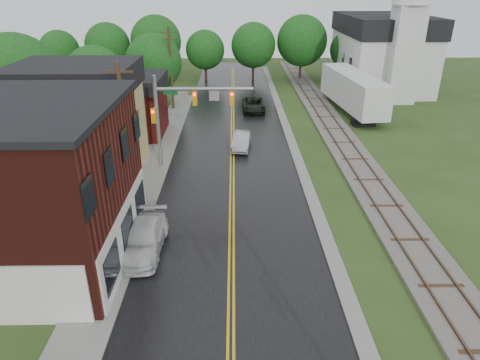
{
  "coord_description": "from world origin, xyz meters",
  "views": [
    {
      "loc": [
        0.2,
        -4.17,
        13.34
      ],
      "look_at": [
        0.49,
        16.96,
        3.5
      ],
      "focal_mm": 32.0,
      "sensor_mm": 36.0,
      "label": 1
    }
  ],
  "objects_px": {
    "church": "(385,45)",
    "sedan_silver": "(241,141)",
    "traffic_signal_far": "(185,105)",
    "tree_left_b": "(18,82)",
    "pickup_white": "(144,239)",
    "tree_left_c": "(96,77)",
    "utility_pole_c": "(171,67)",
    "semi_trailer": "(353,90)",
    "utility_pole_b": "(125,130)",
    "suv_dark": "(254,105)",
    "tree_left_e": "(155,63)"
  },
  "relations": [
    {
      "from": "tree_left_b",
      "to": "sedan_silver",
      "type": "relative_size",
      "value": 2.3
    },
    {
      "from": "church",
      "to": "sedan_silver",
      "type": "height_order",
      "value": "church"
    },
    {
      "from": "tree_left_b",
      "to": "utility_pole_b",
      "type": "bearing_deg",
      "value": -41.86
    },
    {
      "from": "sedan_silver",
      "to": "semi_trailer",
      "type": "xyz_separation_m",
      "value": [
        12.5,
        11.4,
        1.79
      ]
    },
    {
      "from": "sedan_silver",
      "to": "semi_trailer",
      "type": "bearing_deg",
      "value": 48.43
    },
    {
      "from": "pickup_white",
      "to": "traffic_signal_far",
      "type": "bearing_deg",
      "value": 85.18
    },
    {
      "from": "church",
      "to": "utility_pole_b",
      "type": "distance_m",
      "value": 41.55
    },
    {
      "from": "utility_pole_b",
      "to": "pickup_white",
      "type": "distance_m",
      "value": 7.96
    },
    {
      "from": "traffic_signal_far",
      "to": "suv_dark",
      "type": "height_order",
      "value": "traffic_signal_far"
    },
    {
      "from": "tree_left_c",
      "to": "utility_pole_b",
      "type": "bearing_deg",
      "value": -68.51
    },
    {
      "from": "tree_left_b",
      "to": "sedan_silver",
      "type": "distance_m",
      "value": 19.33
    },
    {
      "from": "pickup_white",
      "to": "suv_dark",
      "type": "bearing_deg",
      "value": 77.03
    },
    {
      "from": "tree_left_b",
      "to": "tree_left_c",
      "type": "distance_m",
      "value": 9.03
    },
    {
      "from": "utility_pole_c",
      "to": "tree_left_e",
      "type": "relative_size",
      "value": 1.1
    },
    {
      "from": "utility_pole_c",
      "to": "tree_left_e",
      "type": "xyz_separation_m",
      "value": [
        -2.05,
        1.9,
        0.09
      ]
    },
    {
      "from": "utility_pole_c",
      "to": "tree_left_c",
      "type": "relative_size",
      "value": 1.18
    },
    {
      "from": "tree_left_c",
      "to": "tree_left_e",
      "type": "xyz_separation_m",
      "value": [
        5.0,
        6.0,
        0.3
      ]
    },
    {
      "from": "traffic_signal_far",
      "to": "suv_dark",
      "type": "xyz_separation_m",
      "value": [
        5.83,
        16.07,
        -4.25
      ]
    },
    {
      "from": "church",
      "to": "traffic_signal_far",
      "type": "distance_m",
      "value": 35.59
    },
    {
      "from": "tree_left_c",
      "to": "pickup_white",
      "type": "height_order",
      "value": "tree_left_c"
    },
    {
      "from": "church",
      "to": "tree_left_c",
      "type": "distance_m",
      "value": 36.59
    },
    {
      "from": "tree_left_e",
      "to": "suv_dark",
      "type": "distance_m",
      "value": 12.26
    },
    {
      "from": "utility_pole_b",
      "to": "tree_left_c",
      "type": "relative_size",
      "value": 1.18
    },
    {
      "from": "utility_pole_c",
      "to": "pickup_white",
      "type": "height_order",
      "value": "utility_pole_c"
    },
    {
      "from": "utility_pole_c",
      "to": "tree_left_b",
      "type": "xyz_separation_m",
      "value": [
        -11.05,
        -12.1,
        1.0
      ]
    },
    {
      "from": "utility_pole_b",
      "to": "tree_left_c",
      "type": "height_order",
      "value": "utility_pole_b"
    },
    {
      "from": "tree_left_c",
      "to": "sedan_silver",
      "type": "distance_m",
      "value": 17.48
    },
    {
      "from": "utility_pole_c",
      "to": "tree_left_e",
      "type": "distance_m",
      "value": 2.79
    },
    {
      "from": "traffic_signal_far",
      "to": "utility_pole_c",
      "type": "relative_size",
      "value": 0.82
    },
    {
      "from": "tree_left_b",
      "to": "sedan_silver",
      "type": "height_order",
      "value": "tree_left_b"
    },
    {
      "from": "tree_left_e",
      "to": "pickup_white",
      "type": "xyz_separation_m",
      "value": [
        4.11,
        -30.48,
        -4.07
      ]
    },
    {
      "from": "traffic_signal_far",
      "to": "tree_left_c",
      "type": "xyz_separation_m",
      "value": [
        -10.38,
        12.9,
        -0.46
      ]
    },
    {
      "from": "utility_pole_b",
      "to": "suv_dark",
      "type": "height_order",
      "value": "utility_pole_b"
    },
    {
      "from": "pickup_white",
      "to": "tree_left_e",
      "type": "bearing_deg",
      "value": 99.11
    },
    {
      "from": "tree_left_e",
      "to": "pickup_white",
      "type": "height_order",
      "value": "tree_left_e"
    },
    {
      "from": "tree_left_c",
      "to": "utility_pole_c",
      "type": "bearing_deg",
      "value": 30.2
    },
    {
      "from": "utility_pole_c",
      "to": "pickup_white",
      "type": "bearing_deg",
      "value": -85.87
    },
    {
      "from": "pickup_white",
      "to": "semi_trailer",
      "type": "bearing_deg",
      "value": 57.81
    },
    {
      "from": "church",
      "to": "tree_left_e",
      "type": "height_order",
      "value": "church"
    },
    {
      "from": "utility_pole_b",
      "to": "traffic_signal_far",
      "type": "bearing_deg",
      "value": 56.32
    },
    {
      "from": "tree_left_c",
      "to": "sedan_silver",
      "type": "relative_size",
      "value": 1.81
    },
    {
      "from": "church",
      "to": "semi_trailer",
      "type": "distance_m",
      "value": 13.47
    },
    {
      "from": "suv_dark",
      "to": "pickup_white",
      "type": "distance_m",
      "value": 28.55
    },
    {
      "from": "tree_left_c",
      "to": "semi_trailer",
      "type": "height_order",
      "value": "tree_left_c"
    },
    {
      "from": "traffic_signal_far",
      "to": "tree_left_b",
      "type": "bearing_deg",
      "value": 161.19
    },
    {
      "from": "traffic_signal_far",
      "to": "tree_left_e",
      "type": "bearing_deg",
      "value": 105.89
    },
    {
      "from": "utility_pole_b",
      "to": "suv_dark",
      "type": "distance_m",
      "value": 23.32
    },
    {
      "from": "tree_left_e",
      "to": "suv_dark",
      "type": "bearing_deg",
      "value": -14.16
    },
    {
      "from": "suv_dark",
      "to": "utility_pole_b",
      "type": "bearing_deg",
      "value": -114.73
    },
    {
      "from": "utility_pole_b",
      "to": "suv_dark",
      "type": "bearing_deg",
      "value": 66.5
    }
  ]
}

